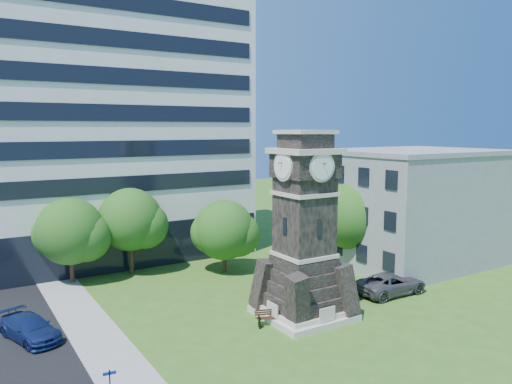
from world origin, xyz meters
TOP-DOWN VIEW (x-y plane):
  - ground at (0.00, 0.00)m, footprint 160.00×160.00m
  - sidewalk at (-9.50, 5.00)m, footprint 3.00×70.00m
  - clock_tower at (3.00, 2.00)m, footprint 5.40×5.40m
  - office_tall at (-3.20, 25.84)m, footprint 26.20×15.11m
  - office_low at (19.97, 8.00)m, footprint 15.20×12.20m
  - car_street_north at (-12.89, 7.46)m, footprint 3.39×5.21m
  - car_east_lot at (11.27, 2.10)m, footprint 5.75×2.75m
  - park_bench at (0.38, 1.92)m, footprint 1.90×0.51m
  - tree_nw at (-8.38, 17.43)m, footprint 5.87×5.34m
  - tree_nc at (-3.49, 17.52)m, footprint 5.86×5.33m
  - tree_ne at (3.43, 13.67)m, footprint 5.67×5.15m
  - tree_east at (13.48, 8.79)m, footprint 6.56×5.96m

SIDE VIEW (x-z plane):
  - ground at x=0.00m, z-range 0.00..0.00m
  - sidewalk at x=-9.50m, z-range 0.00..0.06m
  - park_bench at x=0.38m, z-range 0.03..1.01m
  - car_street_north at x=-12.89m, z-range 0.00..1.40m
  - car_east_lot at x=11.27m, z-range 0.00..1.58m
  - tree_ne at x=3.43m, z-range 0.42..6.71m
  - tree_nw at x=-8.38m, z-range 0.61..7.50m
  - tree_nc at x=-3.49m, z-range 0.82..8.18m
  - tree_east at x=13.48m, z-range 0.70..8.46m
  - office_low at x=19.97m, z-range 0.01..10.41m
  - clock_tower at x=3.00m, z-range -0.83..11.39m
  - office_tall at x=-3.20m, z-range -0.08..28.52m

